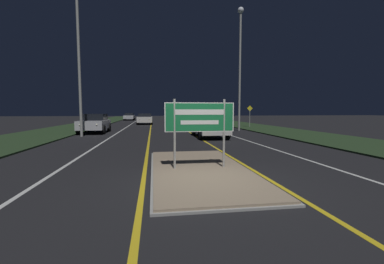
% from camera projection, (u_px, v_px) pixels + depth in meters
% --- Properties ---
extents(ground_plane, '(160.00, 160.00, 0.00)m').
position_uv_depth(ground_plane, '(207.00, 181.00, 6.62)').
color(ground_plane, black).
extents(median_island, '(2.86, 6.32, 0.10)m').
position_uv_depth(median_island, '(200.00, 170.00, 7.66)').
color(median_island, '#999993').
rests_on(median_island, ground_plane).
extents(verge_left, '(5.00, 100.00, 0.08)m').
position_uv_depth(verge_left, '(69.00, 129.00, 24.90)').
color(verge_left, '#23381E').
rests_on(verge_left, ground_plane).
extents(verge_right, '(5.00, 100.00, 0.08)m').
position_uv_depth(verge_right, '(255.00, 127.00, 27.74)').
color(verge_right, '#23381E').
rests_on(verge_right, ground_plane).
extents(centre_line_yellow_left, '(0.12, 70.00, 0.01)m').
position_uv_depth(centre_line_yellow_left, '(151.00, 125.00, 31.00)').
color(centre_line_yellow_left, gold).
rests_on(centre_line_yellow_left, ground_plane).
extents(centre_line_yellow_right, '(0.12, 70.00, 0.01)m').
position_uv_depth(centre_line_yellow_right, '(178.00, 125.00, 31.49)').
color(centre_line_yellow_right, gold).
rests_on(centre_line_yellow_right, ground_plane).
extents(lane_line_white_left, '(0.12, 70.00, 0.01)m').
position_uv_depth(lane_line_white_left, '(129.00, 126.00, 30.62)').
color(lane_line_white_left, silver).
rests_on(lane_line_white_left, ground_plane).
extents(lane_line_white_right, '(0.12, 70.00, 0.01)m').
position_uv_depth(lane_line_white_right, '(198.00, 125.00, 31.87)').
color(lane_line_white_right, silver).
rests_on(lane_line_white_right, ground_plane).
extents(edge_line_white_left, '(0.10, 70.00, 0.01)m').
position_uv_depth(edge_line_white_left, '(103.00, 126.00, 30.17)').
color(edge_line_white_left, silver).
rests_on(edge_line_white_left, ground_plane).
extents(edge_line_white_right, '(0.10, 70.00, 0.01)m').
position_uv_depth(edge_line_white_right, '(222.00, 125.00, 32.32)').
color(edge_line_white_right, silver).
rests_on(edge_line_white_right, ground_plane).
extents(highway_sign, '(2.06, 0.07, 2.04)m').
position_uv_depth(highway_sign, '(200.00, 120.00, 7.53)').
color(highway_sign, '#9E9E99').
rests_on(highway_sign, median_island).
extents(streetlight_left_near, '(0.59, 0.59, 10.50)m').
position_uv_depth(streetlight_left_near, '(78.00, 33.00, 17.14)').
color(streetlight_left_near, '#9E9E99').
rests_on(streetlight_left_near, ground_plane).
extents(streetlight_right_near, '(0.52, 0.52, 10.65)m').
position_uv_depth(streetlight_right_near, '(240.00, 54.00, 22.31)').
color(streetlight_right_near, '#9E9E99').
rests_on(streetlight_right_near, ground_plane).
extents(car_receding_0, '(1.96, 4.42, 1.37)m').
position_uv_depth(car_receding_0, '(210.00, 127.00, 17.15)').
color(car_receding_0, silver).
rests_on(car_receding_0, ground_plane).
extents(car_receding_1, '(2.02, 4.29, 1.38)m').
position_uv_depth(car_receding_1, '(185.00, 119.00, 30.11)').
color(car_receding_1, black).
rests_on(car_receding_1, ground_plane).
extents(car_receding_2, '(1.87, 4.14, 1.50)m').
position_uv_depth(car_receding_2, '(200.00, 117.00, 38.73)').
color(car_receding_2, black).
rests_on(car_receding_2, ground_plane).
extents(car_approaching_0, '(2.04, 4.08, 1.54)m').
position_uv_depth(car_approaching_0, '(95.00, 123.00, 20.52)').
color(car_approaching_0, '#B7B7BC').
rests_on(car_approaching_0, ground_plane).
extents(car_approaching_1, '(2.03, 4.19, 1.41)m').
position_uv_depth(car_approaching_1, '(145.00, 119.00, 33.60)').
color(car_approaching_1, silver).
rests_on(car_approaching_1, ground_plane).
extents(car_approaching_2, '(1.88, 4.81, 1.31)m').
position_uv_depth(car_approaching_2, '(129.00, 116.00, 47.50)').
color(car_approaching_2, '#B7B7BC').
rests_on(car_approaching_2, ground_plane).
extents(warning_sign, '(0.60, 0.06, 2.24)m').
position_uv_depth(warning_sign, '(250.00, 114.00, 26.84)').
color(warning_sign, '#9E9E99').
rests_on(warning_sign, verge_right).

